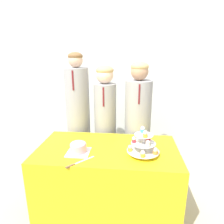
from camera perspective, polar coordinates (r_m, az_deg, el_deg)
wall_back at (r=3.11m, az=1.69°, el=11.46°), size 9.00×0.06×2.70m
table at (r=2.17m, az=-1.23°, el=-18.92°), size 1.37×0.73×0.73m
round_cake at (r=1.89m, az=-9.61°, el=-9.90°), size 0.21×0.21×0.11m
cake_knife at (r=1.75m, az=-10.34°, el=-14.32°), size 0.20×0.22×0.01m
cupcake_stand at (r=1.84m, az=9.04°, el=-9.03°), size 0.29×0.29×0.26m
student_0 at (r=2.54m, az=-9.51°, el=-3.16°), size 0.29×0.29×1.64m
student_1 at (r=2.49m, az=-1.91°, el=-4.48°), size 0.27×0.27×1.49m
student_2 at (r=2.48m, az=7.26°, el=-4.81°), size 0.31×0.32×1.53m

